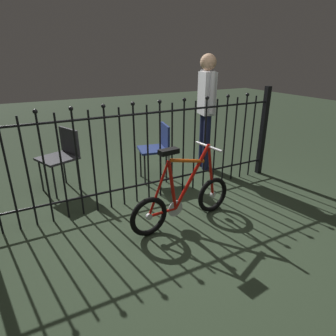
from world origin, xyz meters
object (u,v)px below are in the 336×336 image
bicycle (183,199)px  chair_charcoal (62,153)px  person_visitor (206,102)px  chair_navy (158,146)px

bicycle → chair_charcoal: size_ratio=1.55×
person_visitor → chair_navy: bearing=-175.2°
chair_charcoal → chair_navy: size_ratio=1.01×
chair_charcoal → chair_navy: chair_charcoal is taller
bicycle → chair_navy: 1.24m
chair_charcoal → person_visitor: person_visitor is taller
chair_navy → person_visitor: size_ratio=0.47×
bicycle → person_visitor: person_visitor is taller
bicycle → chair_navy: (0.28, 1.19, 0.22)m
chair_navy → chair_charcoal: bearing=167.0°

